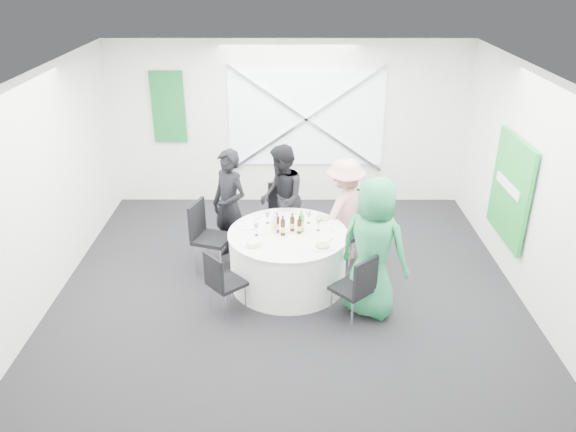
{
  "coord_description": "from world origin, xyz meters",
  "views": [
    {
      "loc": [
        0.01,
        -6.25,
        4.06
      ],
      "look_at": [
        0.0,
        0.2,
        1.0
      ],
      "focal_mm": 35.0,
      "sensor_mm": 36.0,
      "label": 1
    }
  ],
  "objects_px": {
    "banquet_table": "(288,258)",
    "green_water_bottle": "(301,223)",
    "person_man_back_left": "(230,206)",
    "chair_back_left": "(206,231)",
    "clear_water_bottle": "(274,224)",
    "chair_back": "(282,210)",
    "chair_front_right": "(357,285)",
    "person_man_back": "(281,199)",
    "person_woman_pink": "(344,211)",
    "chair_front_left": "(222,280)",
    "chair_back_right": "(359,223)",
    "person_woman_green": "(373,248)"
  },
  "relations": [
    {
      "from": "banquet_table",
      "to": "green_water_bottle",
      "type": "bearing_deg",
      "value": 15.26
    },
    {
      "from": "chair_front_right",
      "to": "person_woman_pink",
      "type": "relative_size",
      "value": 0.6
    },
    {
      "from": "chair_back_left",
      "to": "chair_front_left",
      "type": "distance_m",
      "value": 1.13
    },
    {
      "from": "chair_back",
      "to": "chair_front_left",
      "type": "relative_size",
      "value": 1.12
    },
    {
      "from": "person_man_back_left",
      "to": "chair_back_left",
      "type": "bearing_deg",
      "value": -90.95
    },
    {
      "from": "chair_back",
      "to": "person_man_back",
      "type": "bearing_deg",
      "value": -97.44
    },
    {
      "from": "chair_front_right",
      "to": "person_man_back_left",
      "type": "xyz_separation_m",
      "value": [
        -1.63,
        1.6,
        0.29
      ]
    },
    {
      "from": "chair_back",
      "to": "chair_back_right",
      "type": "distance_m",
      "value": 1.21
    },
    {
      "from": "chair_front_right",
      "to": "chair_front_left",
      "type": "relative_size",
      "value": 1.08
    },
    {
      "from": "chair_back",
      "to": "person_woman_green",
      "type": "relative_size",
      "value": 0.54
    },
    {
      "from": "chair_back",
      "to": "chair_front_left",
      "type": "distance_m",
      "value": 2.0
    },
    {
      "from": "chair_front_left",
      "to": "person_woman_pink",
      "type": "xyz_separation_m",
      "value": [
        1.58,
        1.38,
        0.27
      ]
    },
    {
      "from": "chair_front_left",
      "to": "clear_water_bottle",
      "type": "xyz_separation_m",
      "value": [
        0.62,
        0.72,
        0.39
      ]
    },
    {
      "from": "banquet_table",
      "to": "green_water_bottle",
      "type": "relative_size",
      "value": 5.25
    },
    {
      "from": "chair_back_right",
      "to": "chair_front_right",
      "type": "distance_m",
      "value": 1.51
    },
    {
      "from": "banquet_table",
      "to": "person_man_back",
      "type": "relative_size",
      "value": 0.97
    },
    {
      "from": "chair_front_left",
      "to": "person_woman_pink",
      "type": "height_order",
      "value": "person_woman_pink"
    },
    {
      "from": "chair_back_right",
      "to": "chair_front_left",
      "type": "height_order",
      "value": "chair_back_right"
    },
    {
      "from": "banquet_table",
      "to": "clear_water_bottle",
      "type": "xyz_separation_m",
      "value": [
        -0.18,
        0.01,
        0.5
      ]
    },
    {
      "from": "chair_back",
      "to": "chair_back_right",
      "type": "height_order",
      "value": "chair_back_right"
    },
    {
      "from": "chair_front_right",
      "to": "person_man_back",
      "type": "distance_m",
      "value": 2.12
    },
    {
      "from": "chair_back_right",
      "to": "green_water_bottle",
      "type": "xyz_separation_m",
      "value": [
        -0.82,
        -0.56,
        0.28
      ]
    },
    {
      "from": "chair_front_left",
      "to": "person_woman_pink",
      "type": "bearing_deg",
      "value": -90.76
    },
    {
      "from": "chair_back",
      "to": "clear_water_bottle",
      "type": "relative_size",
      "value": 3.03
    },
    {
      "from": "chair_back",
      "to": "chair_back_right",
      "type": "relative_size",
      "value": 0.93
    },
    {
      "from": "chair_front_left",
      "to": "person_man_back_left",
      "type": "height_order",
      "value": "person_man_back_left"
    },
    {
      "from": "chair_back_right",
      "to": "clear_water_bottle",
      "type": "distance_m",
      "value": 1.34
    },
    {
      "from": "person_man_back_left",
      "to": "clear_water_bottle",
      "type": "height_order",
      "value": "person_man_back_left"
    },
    {
      "from": "chair_back_right",
      "to": "person_man_back",
      "type": "distance_m",
      "value": 1.17
    },
    {
      "from": "chair_back_left",
      "to": "chair_front_left",
      "type": "relative_size",
      "value": 1.19
    },
    {
      "from": "green_water_bottle",
      "to": "clear_water_bottle",
      "type": "height_order",
      "value": "clear_water_bottle"
    },
    {
      "from": "person_woman_pink",
      "to": "clear_water_bottle",
      "type": "height_order",
      "value": "person_woman_pink"
    },
    {
      "from": "chair_back_right",
      "to": "chair_front_left",
      "type": "bearing_deg",
      "value": -85.1
    },
    {
      "from": "person_man_back",
      "to": "green_water_bottle",
      "type": "xyz_separation_m",
      "value": [
        0.27,
        -0.96,
        0.08
      ]
    },
    {
      "from": "chair_front_right",
      "to": "chair_front_left",
      "type": "xyz_separation_m",
      "value": [
        -1.61,
        0.18,
        -0.04
      ]
    },
    {
      "from": "banquet_table",
      "to": "person_woman_green",
      "type": "relative_size",
      "value": 0.88
    },
    {
      "from": "chair_back_right",
      "to": "chair_front_right",
      "type": "relative_size",
      "value": 1.12
    },
    {
      "from": "person_man_back_left",
      "to": "person_woman_pink",
      "type": "distance_m",
      "value": 1.61
    },
    {
      "from": "chair_front_right",
      "to": "clear_water_bottle",
      "type": "relative_size",
      "value": 2.91
    },
    {
      "from": "chair_back_right",
      "to": "clear_water_bottle",
      "type": "xyz_separation_m",
      "value": [
        -1.17,
        -0.6,
        0.28
      ]
    },
    {
      "from": "person_man_back",
      "to": "person_woman_pink",
      "type": "distance_m",
      "value": 0.95
    },
    {
      "from": "banquet_table",
      "to": "chair_front_right",
      "type": "bearing_deg",
      "value": -47.58
    },
    {
      "from": "banquet_table",
      "to": "person_woman_pink",
      "type": "height_order",
      "value": "person_woman_pink"
    },
    {
      "from": "chair_back_left",
      "to": "chair_front_right",
      "type": "xyz_separation_m",
      "value": [
        1.93,
        -1.26,
        -0.06
      ]
    },
    {
      "from": "chair_back_right",
      "to": "green_water_bottle",
      "type": "bearing_deg",
      "value": -87.1
    },
    {
      "from": "chair_back",
      "to": "clear_water_bottle",
      "type": "distance_m",
      "value": 1.2
    },
    {
      "from": "person_woman_pink",
      "to": "person_man_back",
      "type": "bearing_deg",
      "value": -61.12
    },
    {
      "from": "person_woman_green",
      "to": "green_water_bottle",
      "type": "relative_size",
      "value": 5.94
    },
    {
      "from": "chair_back_right",
      "to": "green_water_bottle",
      "type": "relative_size",
      "value": 3.43
    },
    {
      "from": "chair_back_left",
      "to": "chair_front_right",
      "type": "distance_m",
      "value": 2.31
    }
  ]
}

